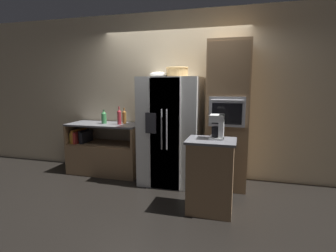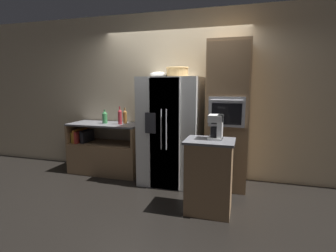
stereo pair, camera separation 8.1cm
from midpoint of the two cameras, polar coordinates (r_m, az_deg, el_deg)
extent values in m
plane|color=black|center=(4.43, -0.80, -11.92)|extent=(20.00, 20.00, 0.00)
cube|color=beige|center=(4.61, 0.85, 6.74)|extent=(12.00, 0.06, 2.80)
cube|color=#93704C|center=(4.92, -13.72, -6.80)|extent=(1.29, 0.62, 0.53)
cube|color=#93704C|center=(4.85, -13.84, -3.69)|extent=(1.24, 0.57, 0.02)
cube|color=#93704C|center=(5.15, -20.00, -1.40)|extent=(0.04, 0.62, 0.34)
cube|color=#93704C|center=(4.55, -7.02, -2.25)|extent=(0.04, 0.62, 0.34)
cube|color=slate|center=(4.79, -14.00, 0.36)|extent=(1.29, 0.62, 0.03)
cube|color=gold|center=(5.11, -19.66, -2.16)|extent=(0.03, 0.39, 0.19)
cube|color=orange|center=(5.07, -19.21, -1.92)|extent=(0.04, 0.43, 0.24)
cube|color=#B72D28|center=(5.05, -18.77, -2.13)|extent=(0.04, 0.46, 0.20)
cube|color=black|center=(5.02, -18.31, -2.11)|extent=(0.04, 0.28, 0.22)
cube|color=black|center=(4.99, -17.79, -2.23)|extent=(0.06, 0.36, 0.20)
cube|color=white|center=(4.24, 0.24, -0.95)|extent=(0.93, 0.80, 1.70)
cube|color=white|center=(3.85, -1.44, -1.97)|extent=(0.46, 0.02, 1.67)
cube|color=white|center=(3.85, -1.27, -1.98)|extent=(0.46, 0.02, 1.67)
cylinder|color=#B2B2B7|center=(3.82, -2.02, -0.76)|extent=(0.02, 0.02, 0.60)
cylinder|color=#B2B2B7|center=(3.80, -0.93, -0.82)|extent=(0.02, 0.02, 0.60)
cube|color=#2D2D33|center=(3.87, -4.39, 0.62)|extent=(0.17, 0.01, 0.31)
cube|color=#93704C|center=(4.13, 12.35, 2.18)|extent=(0.61, 0.66, 2.21)
cube|color=#ADADB2|center=(3.77, 12.10, 3.03)|extent=(0.50, 0.04, 0.42)
cube|color=black|center=(3.75, 12.07, 2.61)|extent=(0.41, 0.01, 0.30)
cylinder|color=#B2B2B7|center=(3.72, 12.15, 5.51)|extent=(0.44, 0.02, 0.02)
cube|color=olive|center=(3.77, 12.43, 12.33)|extent=(0.58, 0.01, 0.72)
cube|color=#93704C|center=(3.35, 8.52, -10.95)|extent=(0.55, 0.44, 0.89)
cube|color=slate|center=(3.22, 8.71, -3.21)|extent=(0.59, 0.48, 0.03)
cylinder|color=tan|center=(4.20, 1.45, 11.56)|extent=(0.34, 0.34, 0.14)
torus|color=tan|center=(4.20, 1.45, 12.50)|extent=(0.36, 0.36, 0.03)
ellipsoid|color=white|center=(4.25, -2.52, 11.16)|extent=(0.29, 0.29, 0.08)
cylinder|color=brown|center=(4.69, -9.98, 1.75)|extent=(0.07, 0.07, 0.20)
cone|color=brown|center=(4.67, -10.02, 3.21)|extent=(0.07, 0.07, 0.04)
cylinder|color=brown|center=(4.67, -10.04, 3.69)|extent=(0.02, 0.02, 0.04)
cylinder|color=#33723F|center=(4.78, -14.24, 1.59)|extent=(0.09, 0.09, 0.17)
cone|color=#33723F|center=(4.77, -14.30, 2.92)|extent=(0.09, 0.09, 0.05)
cylinder|color=#33723F|center=(4.77, -14.31, 3.32)|extent=(0.03, 0.03, 0.02)
cylinder|color=maroon|center=(4.61, -11.06, 1.73)|extent=(0.07, 0.07, 0.22)
cone|color=maroon|center=(4.59, -11.11, 3.35)|extent=(0.07, 0.07, 0.04)
cylinder|color=maroon|center=(4.59, -11.13, 3.89)|extent=(0.02, 0.02, 0.05)
cube|color=white|center=(3.27, 9.81, -2.56)|extent=(0.17, 0.22, 0.02)
cylinder|color=black|center=(3.26, 9.63, -1.26)|extent=(0.10, 0.10, 0.13)
cube|color=white|center=(3.25, 10.83, -0.22)|extent=(0.06, 0.18, 0.30)
cube|color=white|center=(3.23, 9.93, 1.70)|extent=(0.17, 0.22, 0.08)
camera|label=1|loc=(0.04, -90.56, -0.09)|focal=28.00mm
camera|label=2|loc=(0.04, 89.44, 0.09)|focal=28.00mm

